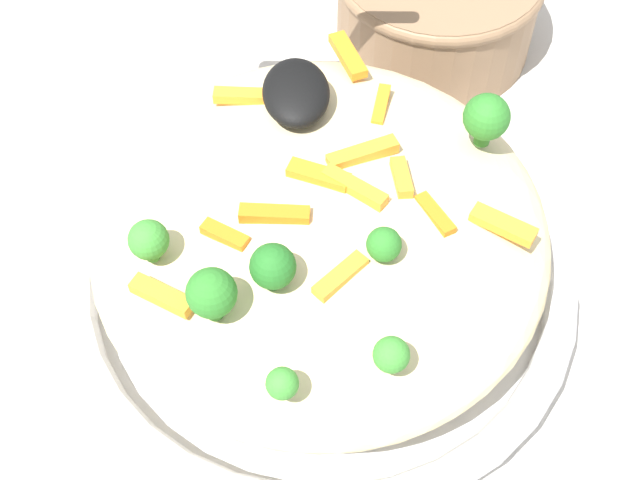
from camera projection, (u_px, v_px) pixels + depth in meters
name	position (u px, v px, depth m)	size (l,w,h in m)	color
ground_plane	(320.00, 301.00, 0.57)	(2.40, 2.40, 0.00)	beige
serving_bowl	(320.00, 279.00, 0.55)	(0.32, 0.32, 0.05)	silver
pasta_mound	(320.00, 229.00, 0.50)	(0.27, 0.27, 0.07)	beige
carrot_piece_0	(355.00, 191.00, 0.47)	(0.04, 0.01, 0.01)	orange
carrot_piece_1	(348.00, 55.00, 0.55)	(0.04, 0.01, 0.01)	orange
carrot_piece_2	(401.00, 178.00, 0.48)	(0.03, 0.01, 0.01)	orange
carrot_piece_3	(363.00, 153.00, 0.49)	(0.04, 0.01, 0.01)	orange
carrot_piece_4	(503.00, 225.00, 0.47)	(0.04, 0.01, 0.01)	orange
carrot_piece_5	(249.00, 96.00, 0.52)	(0.04, 0.01, 0.01)	orange
carrot_piece_6	(340.00, 276.00, 0.44)	(0.03, 0.01, 0.01)	orange
carrot_piece_7	(274.00, 214.00, 0.46)	(0.04, 0.01, 0.01)	orange
carrot_piece_8	(381.00, 106.00, 0.52)	(0.03, 0.01, 0.01)	orange
carrot_piece_9	(435.00, 214.00, 0.47)	(0.03, 0.01, 0.01)	orange
carrot_piece_10	(162.00, 295.00, 0.44)	(0.03, 0.01, 0.01)	orange
carrot_piece_11	(225.00, 235.00, 0.46)	(0.03, 0.01, 0.01)	orange
carrot_piece_12	(319.00, 175.00, 0.48)	(0.04, 0.01, 0.01)	orange
broccoli_floret_0	(282.00, 384.00, 0.40)	(0.02, 0.02, 0.02)	#377928
broccoli_floret_1	(391.00, 355.00, 0.41)	(0.02, 0.02, 0.02)	#377928
broccoli_floret_2	(149.00, 240.00, 0.45)	(0.02, 0.02, 0.03)	#377928
broccoli_floret_3	(273.00, 267.00, 0.43)	(0.02, 0.02, 0.03)	#205B1C
broccoli_floret_4	(486.00, 118.00, 0.49)	(0.03, 0.03, 0.03)	#296820
broccoli_floret_5	(384.00, 245.00, 0.44)	(0.02, 0.02, 0.02)	#296820
broccoli_floret_6	(212.00, 294.00, 0.42)	(0.03, 0.03, 0.03)	#296820
serving_spoon	(284.00, 28.00, 0.51)	(0.13, 0.18, 0.11)	black
companion_bowl	(437.00, 2.00, 0.68)	(0.16, 0.16, 0.08)	#8C6B4C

